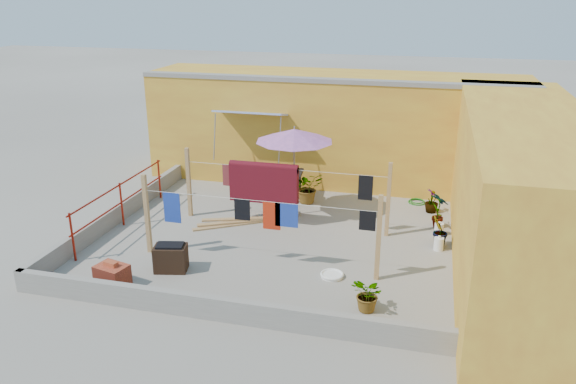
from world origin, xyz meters
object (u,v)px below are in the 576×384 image
object	(u,v)px
brick_stack	(112,276)
brazier	(171,258)
outdoor_table	(273,174)
water_jug_b	(439,229)
water_jug_a	(439,244)
green_hose	(417,202)
white_basin	(332,275)
patio_umbrella	(294,136)
plant_back_a	(308,188)

from	to	relation	value
brick_stack	brazier	bearing A→B (deg)	47.51
outdoor_table	water_jug_b	world-z (taller)	outdoor_table
water_jug_a	water_jug_b	world-z (taller)	water_jug_a
water_jug_b	green_hose	distance (m)	2.13
brick_stack	green_hose	world-z (taller)	brick_stack
water_jug_a	white_basin	bearing A→B (deg)	-138.50
patio_umbrella	brazier	size ratio (longest dim) A/B	3.50
brick_stack	green_hose	bearing A→B (deg)	47.87
brazier	water_jug_b	size ratio (longest dim) A/B	2.20
patio_umbrella	plant_back_a	world-z (taller)	patio_umbrella
outdoor_table	brick_stack	bearing A→B (deg)	-106.41
brick_stack	water_jug_a	distance (m)	6.99
outdoor_table	patio_umbrella	bearing A→B (deg)	-52.32
outdoor_table	water_jug_b	xyz separation A→B (m)	(4.51, -1.51, -0.53)
plant_back_a	brazier	bearing A→B (deg)	-112.40
patio_umbrella	water_jug_a	xyz separation A→B (m)	(3.63, -1.23, -1.95)
water_jug_b	outdoor_table	bearing A→B (deg)	161.44
brazier	water_jug_a	size ratio (longest dim) A/B	2.16
green_hose	brazier	bearing A→B (deg)	-132.07
water_jug_a	green_hose	world-z (taller)	water_jug_a
patio_umbrella	green_hose	world-z (taller)	patio_umbrella
water_jug_a	water_jug_b	size ratio (longest dim) A/B	1.02
patio_umbrella	brick_stack	bearing A→B (deg)	-119.44
water_jug_b	brazier	bearing A→B (deg)	-148.84
green_hose	patio_umbrella	bearing A→B (deg)	-151.24
brick_stack	white_basin	distance (m)	4.35
brick_stack	white_basin	world-z (taller)	brick_stack
brick_stack	water_jug_b	xyz separation A→B (m)	(6.18, 4.13, -0.08)
white_basin	plant_back_a	bearing A→B (deg)	109.31
patio_umbrella	white_basin	xyz separation A→B (m)	(1.55, -3.07, -2.05)
outdoor_table	green_hose	world-z (taller)	outdoor_table
water_jug_a	plant_back_a	bearing A→B (deg)	148.11
outdoor_table	water_jug_a	distance (m)	5.12
brick_stack	white_basin	size ratio (longest dim) A/B	1.45
patio_umbrella	brazier	xyz separation A→B (m)	(-1.72, -3.61, -1.81)
patio_umbrella	brick_stack	size ratio (longest dim) A/B	3.71
white_basin	green_hose	world-z (taller)	white_basin
brazier	green_hose	bearing A→B (deg)	47.93
outdoor_table	brick_stack	world-z (taller)	outdoor_table
plant_back_a	brick_stack	bearing A→B (deg)	-116.34
white_basin	plant_back_a	distance (m)	4.26
outdoor_table	water_jug_a	size ratio (longest dim) A/B	4.96
brazier	white_basin	size ratio (longest dim) A/B	1.53
brazier	outdoor_table	bearing A→B (deg)	79.94
water_jug_b	green_hose	xyz separation A→B (m)	(-0.59, 2.05, -0.12)
brick_stack	green_hose	xyz separation A→B (m)	(5.59, 6.18, -0.20)
outdoor_table	brazier	distance (m)	4.84
plant_back_a	outdoor_table	bearing A→B (deg)	168.80
water_jug_b	green_hose	size ratio (longest dim) A/B	0.71
brazier	white_basin	distance (m)	3.33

